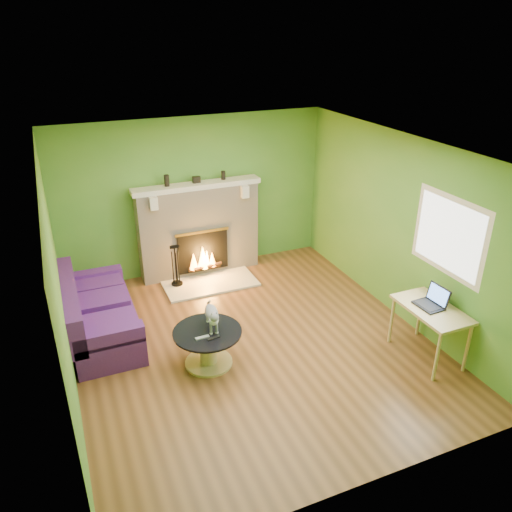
# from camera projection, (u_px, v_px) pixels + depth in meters

# --- Properties ---
(floor) EXTENTS (5.00, 5.00, 0.00)m
(floor) POSITION_uv_depth(u_px,v_px,m) (252.00, 343.00, 6.71)
(floor) COLOR brown
(floor) RESTS_ON ground
(ceiling) EXTENTS (5.00, 5.00, 0.00)m
(ceiling) POSITION_uv_depth(u_px,v_px,m) (251.00, 151.00, 5.60)
(ceiling) COLOR white
(ceiling) RESTS_ON wall_back
(wall_back) EXTENTS (5.00, 0.00, 5.00)m
(wall_back) POSITION_uv_depth(u_px,v_px,m) (194.00, 196.00, 8.24)
(wall_back) COLOR #41812A
(wall_back) RESTS_ON floor
(wall_front) EXTENTS (5.00, 0.00, 5.00)m
(wall_front) POSITION_uv_depth(u_px,v_px,m) (368.00, 375.00, 4.07)
(wall_front) COLOR #41812A
(wall_front) RESTS_ON floor
(wall_left) EXTENTS (0.00, 5.00, 5.00)m
(wall_left) POSITION_uv_depth(u_px,v_px,m) (58.00, 290.00, 5.37)
(wall_left) COLOR #41812A
(wall_left) RESTS_ON floor
(wall_right) EXTENTS (0.00, 5.00, 5.00)m
(wall_right) POSITION_uv_depth(u_px,v_px,m) (401.00, 229.00, 6.94)
(wall_right) COLOR #41812A
(wall_right) RESTS_ON floor
(window_frame) EXTENTS (0.00, 1.20, 1.20)m
(window_frame) POSITION_uv_depth(u_px,v_px,m) (449.00, 236.00, 6.08)
(window_frame) COLOR silver
(window_frame) RESTS_ON wall_right
(window_pane) EXTENTS (0.00, 1.06, 1.06)m
(window_pane) POSITION_uv_depth(u_px,v_px,m) (448.00, 236.00, 6.08)
(window_pane) COLOR white
(window_pane) RESTS_ON wall_right
(fireplace) EXTENTS (2.10, 0.46, 1.58)m
(fireplace) POSITION_uv_depth(u_px,v_px,m) (199.00, 230.00, 8.31)
(fireplace) COLOR #C0B49F
(fireplace) RESTS_ON floor
(hearth) EXTENTS (1.50, 0.75, 0.03)m
(hearth) POSITION_uv_depth(u_px,v_px,m) (210.00, 283.00, 8.20)
(hearth) COLOR beige
(hearth) RESTS_ON floor
(mantel) EXTENTS (2.10, 0.28, 0.08)m
(mantel) POSITION_uv_depth(u_px,v_px,m) (197.00, 186.00, 7.97)
(mantel) COLOR beige
(mantel) RESTS_ON fireplace
(sofa) EXTENTS (0.87, 1.87, 0.84)m
(sofa) POSITION_uv_depth(u_px,v_px,m) (97.00, 315.00, 6.74)
(sofa) COLOR #451960
(sofa) RESTS_ON floor
(coffee_table) EXTENTS (0.85, 0.85, 0.48)m
(coffee_table) POSITION_uv_depth(u_px,v_px,m) (208.00, 345.00, 6.19)
(coffee_table) COLOR tan
(coffee_table) RESTS_ON floor
(desk) EXTENTS (0.56, 0.97, 0.71)m
(desk) POSITION_uv_depth(u_px,v_px,m) (431.00, 314.00, 6.19)
(desk) COLOR tan
(desk) RESTS_ON floor
(cat) EXTENTS (0.29, 0.58, 0.35)m
(cat) POSITION_uv_depth(u_px,v_px,m) (212.00, 316.00, 6.10)
(cat) COLOR slate
(cat) RESTS_ON coffee_table
(remote_silver) EXTENTS (0.17, 0.05, 0.02)m
(remote_silver) POSITION_uv_depth(u_px,v_px,m) (202.00, 337.00, 5.96)
(remote_silver) COLOR gray
(remote_silver) RESTS_ON coffee_table
(remote_black) EXTENTS (0.16, 0.07, 0.02)m
(remote_black) POSITION_uv_depth(u_px,v_px,m) (213.00, 338.00, 5.96)
(remote_black) COLOR black
(remote_black) RESTS_ON coffee_table
(laptop) EXTENTS (0.32, 0.36, 0.26)m
(laptop) POSITION_uv_depth(u_px,v_px,m) (430.00, 297.00, 6.13)
(laptop) COLOR black
(laptop) RESTS_ON desk
(fire_tools) EXTENTS (0.19, 0.19, 0.70)m
(fire_tools) POSITION_uv_depth(u_px,v_px,m) (176.00, 265.00, 7.99)
(fire_tools) COLOR black
(fire_tools) RESTS_ON hearth
(mantel_vase_left) EXTENTS (0.08, 0.08, 0.18)m
(mantel_vase_left) POSITION_uv_depth(u_px,v_px,m) (167.00, 181.00, 7.77)
(mantel_vase_left) COLOR black
(mantel_vase_left) RESTS_ON mantel
(mantel_vase_right) EXTENTS (0.07, 0.07, 0.14)m
(mantel_vase_right) POSITION_uv_depth(u_px,v_px,m) (223.00, 175.00, 8.11)
(mantel_vase_right) COLOR black
(mantel_vase_right) RESTS_ON mantel
(mantel_box) EXTENTS (0.12, 0.08, 0.10)m
(mantel_box) POSITION_uv_depth(u_px,v_px,m) (196.00, 180.00, 7.95)
(mantel_box) COLOR black
(mantel_box) RESTS_ON mantel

